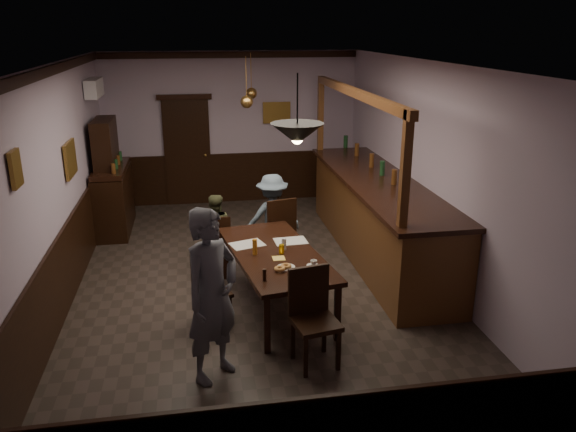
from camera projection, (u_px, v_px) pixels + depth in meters
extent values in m
cube|color=#2D2621|center=(256.00, 283.00, 7.94)|extent=(5.00, 8.00, 0.01)
cube|color=white|center=(252.00, 64.00, 6.97)|extent=(5.00, 8.00, 0.01)
cube|color=#B9A2BD|center=(232.00, 129.00, 11.18)|extent=(5.00, 0.01, 3.00)
cube|color=#B9A2BD|center=(321.00, 335.00, 3.72)|extent=(5.00, 0.01, 3.00)
cube|color=#B9A2BD|center=(57.00, 189.00, 7.05)|extent=(0.01, 8.00, 3.00)
cube|color=#B9A2BD|center=(432.00, 172.00, 7.85)|extent=(0.01, 8.00, 3.00)
cube|color=black|center=(275.00, 254.00, 7.06)|extent=(1.34, 2.33, 0.06)
cube|color=black|center=(267.00, 325.00, 6.14)|extent=(0.07, 0.07, 0.69)
cube|color=black|center=(337.00, 313.00, 6.39)|extent=(0.07, 0.07, 0.69)
cube|color=black|center=(225.00, 256.00, 7.96)|extent=(0.07, 0.07, 0.69)
cube|color=black|center=(281.00, 249.00, 8.22)|extent=(0.07, 0.07, 0.69)
cube|color=black|center=(218.00, 244.00, 8.23)|extent=(0.40, 0.40, 0.05)
cube|color=black|center=(218.00, 232.00, 7.99)|extent=(0.38, 0.05, 0.45)
cube|color=black|center=(229.00, 253.00, 8.46)|extent=(0.04, 0.04, 0.39)
cube|color=black|center=(208.00, 254.00, 8.43)|extent=(0.04, 0.04, 0.39)
cube|color=black|center=(229.00, 261.00, 8.17)|extent=(0.04, 0.04, 0.39)
cube|color=black|center=(208.00, 262.00, 8.13)|extent=(0.04, 0.04, 0.39)
cube|color=black|center=(276.00, 232.00, 8.48)|extent=(0.56, 0.56, 0.05)
cube|color=black|center=(282.00, 218.00, 8.20)|extent=(0.45, 0.16, 0.55)
cube|color=black|center=(283.00, 242.00, 8.79)|extent=(0.04, 0.04, 0.47)
cube|color=black|center=(261.00, 245.00, 8.65)|extent=(0.04, 0.04, 0.47)
cube|color=black|center=(293.00, 250.00, 8.47)|extent=(0.04, 0.04, 0.47)
cube|color=black|center=(270.00, 254.00, 8.33)|extent=(0.04, 0.04, 0.47)
cube|color=black|center=(316.00, 323.00, 5.88)|extent=(0.53, 0.53, 0.05)
cube|color=black|center=(308.00, 290.00, 5.97)|extent=(0.46, 0.13, 0.54)
cube|color=black|center=(306.00, 357.00, 5.74)|extent=(0.04, 0.04, 0.47)
cube|color=black|center=(338.00, 350.00, 5.86)|extent=(0.04, 0.04, 0.47)
cube|color=black|center=(293.00, 339.00, 6.06)|extent=(0.04, 0.04, 0.47)
cube|color=black|center=(324.00, 333.00, 6.18)|extent=(0.04, 0.04, 0.47)
cube|color=black|center=(213.00, 293.00, 6.72)|extent=(0.49, 0.49, 0.05)
cube|color=black|center=(198.00, 278.00, 6.56)|extent=(0.17, 0.37, 0.46)
cube|color=black|center=(231.00, 311.00, 6.73)|extent=(0.04, 0.04, 0.39)
cube|color=black|center=(220.00, 301.00, 6.99)|extent=(0.04, 0.04, 0.39)
cube|color=black|center=(207.00, 318.00, 6.59)|extent=(0.04, 0.04, 0.39)
cube|color=black|center=(197.00, 307.00, 6.84)|extent=(0.04, 0.04, 0.39)
imported|color=slate|center=(212.00, 296.00, 5.55)|extent=(0.78, 0.77, 1.82)
imported|color=#4C5030|center=(215.00, 230.00, 8.36)|extent=(0.58, 0.47, 1.11)
imported|color=slate|center=(272.00, 217.00, 8.60)|extent=(0.91, 0.58, 1.34)
cube|color=silver|center=(247.00, 244.00, 7.28)|extent=(0.49, 0.41, 0.01)
cube|color=silver|center=(291.00, 241.00, 7.39)|extent=(0.44, 0.32, 0.01)
cube|color=#FCD15C|center=(279.00, 258.00, 6.85)|extent=(0.17, 0.17, 0.00)
cylinder|color=white|center=(313.00, 266.00, 6.63)|extent=(0.15, 0.15, 0.01)
imported|color=white|center=(314.00, 263.00, 6.59)|extent=(0.09, 0.09, 0.07)
cylinder|color=white|center=(286.00, 267.00, 6.58)|extent=(0.22, 0.22, 0.01)
torus|color=#C68C47|center=(280.00, 269.00, 6.48)|extent=(0.13, 0.13, 0.04)
torus|color=#C68C47|center=(286.00, 266.00, 6.55)|extent=(0.13, 0.13, 0.04)
cylinder|color=yellow|center=(282.00, 249.00, 6.98)|extent=(0.07, 0.07, 0.12)
cylinder|color=#BF721E|center=(255.00, 247.00, 6.94)|extent=(0.06, 0.06, 0.20)
cylinder|color=silver|center=(284.00, 244.00, 7.11)|extent=(0.06, 0.06, 0.15)
cylinder|color=black|center=(265.00, 275.00, 6.23)|extent=(0.04, 0.04, 0.14)
cube|color=black|center=(114.00, 201.00, 9.83)|extent=(0.53, 1.49, 1.06)
cube|color=black|center=(111.00, 169.00, 9.65)|extent=(0.51, 1.43, 0.09)
cube|color=black|center=(105.00, 144.00, 9.50)|extent=(0.32, 0.96, 0.85)
cube|color=#522A16|center=(378.00, 219.00, 8.73)|extent=(0.97, 4.52, 1.18)
cube|color=black|center=(379.00, 181.00, 8.52)|extent=(1.08, 4.63, 0.06)
cube|color=#522A16|center=(356.00, 93.00, 8.03)|extent=(0.10, 4.41, 0.12)
cube|color=#522A16|center=(408.00, 174.00, 6.23)|extent=(0.10, 0.10, 1.40)
cube|color=#522A16|center=(322.00, 116.00, 10.25)|extent=(0.10, 0.10, 1.40)
cube|color=black|center=(187.00, 153.00, 11.14)|extent=(0.90, 0.06, 2.10)
cube|color=white|center=(94.00, 88.00, 9.47)|extent=(0.20, 0.85, 0.30)
cube|color=olive|center=(16.00, 169.00, 5.36)|extent=(0.04, 0.28, 0.36)
cube|color=olive|center=(70.00, 159.00, 7.74)|extent=(0.04, 0.62, 0.48)
cube|color=olive|center=(277.00, 113.00, 11.19)|extent=(0.55, 0.04, 0.42)
cylinder|color=black|center=(297.00, 104.00, 5.71)|extent=(0.02, 0.02, 0.61)
cone|color=black|center=(297.00, 134.00, 5.80)|extent=(0.56, 0.56, 0.22)
sphere|color=#FFD88C|center=(297.00, 139.00, 5.82)|extent=(0.12, 0.12, 0.12)
cylinder|color=#BF8C3F|center=(246.00, 79.00, 8.80)|extent=(0.02, 0.02, 0.70)
cone|color=#BF8C3F|center=(247.00, 102.00, 8.91)|extent=(0.20, 0.20, 0.22)
sphere|color=#FFD88C|center=(247.00, 105.00, 8.92)|extent=(0.12, 0.12, 0.12)
cylinder|color=#BF8C3F|center=(251.00, 73.00, 9.91)|extent=(0.02, 0.02, 0.70)
cone|color=#BF8C3F|center=(251.00, 93.00, 10.03)|extent=(0.20, 0.20, 0.22)
sphere|color=#FFD88C|center=(251.00, 96.00, 10.04)|extent=(0.12, 0.12, 0.12)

